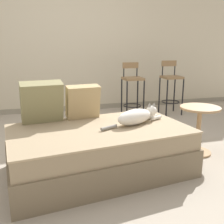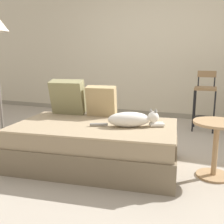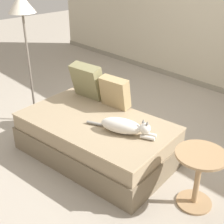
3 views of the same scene
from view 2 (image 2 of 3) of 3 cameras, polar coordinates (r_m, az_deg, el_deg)
ground_plane at (r=3.21m, az=-0.52°, el=-8.75°), size 16.00×16.00×0.00m
wall_back_panel at (r=5.17m, az=9.16°, el=13.53°), size 8.00×0.10×2.60m
wall_baseboard_trim at (r=5.22m, az=8.58°, el=-0.33°), size 8.00×0.02×0.09m
couch at (r=2.79m, az=-3.65°, el=-7.02°), size 1.79×1.18×0.45m
throw_pillow_corner at (r=3.20m, az=-9.59°, el=3.25°), size 0.43×0.29×0.42m
throw_pillow_middle at (r=3.06m, az=-2.34°, el=2.42°), size 0.36×0.22×0.36m
cat at (r=2.61m, az=4.38°, el=-1.60°), size 0.71×0.35×0.19m
bar_stool_near_window at (r=4.32m, az=19.59°, el=3.08°), size 0.32×0.32×0.92m
side_table at (r=2.66m, az=21.69°, el=-5.92°), size 0.44×0.44×0.55m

